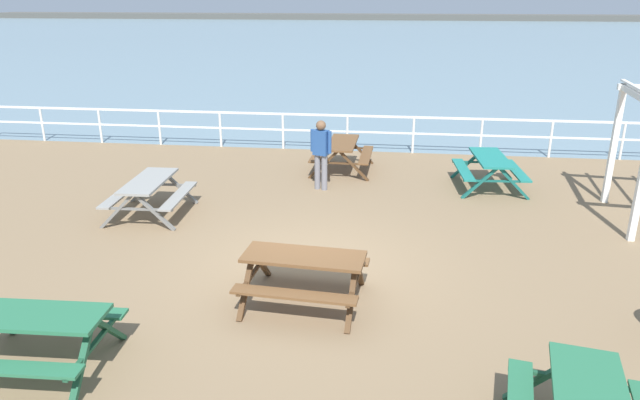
{
  "coord_description": "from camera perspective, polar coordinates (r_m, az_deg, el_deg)",
  "views": [
    {
      "loc": [
        1.35,
        -8.99,
        4.43
      ],
      "look_at": [
        0.05,
        1.11,
        0.8
      ],
      "focal_mm": 32.78,
      "sensor_mm": 36.0,
      "label": 1
    }
  ],
  "objects": [
    {
      "name": "ground_plane",
      "position": [
        10.16,
        -1.08,
        -6.87
      ],
      "size": [
        30.0,
        24.0,
        0.2
      ],
      "primitive_type": "cube",
      "color": "#846B4C"
    },
    {
      "name": "sea_band",
      "position": [
        61.91,
        6.3,
        15.42
      ],
      "size": [
        142.0,
        90.0,
        0.01
      ],
      "primitive_type": "cube",
      "color": "gray",
      "rests_on": "ground"
    },
    {
      "name": "distant_shoreline",
      "position": [
        104.84,
        6.9,
        17.08
      ],
      "size": [
        142.0,
        6.0,
        1.8
      ],
      "primitive_type": "cube",
      "color": "#4C4C47",
      "rests_on": "ground"
    },
    {
      "name": "seaward_railing",
      "position": [
        17.19,
        2.69,
        7.25
      ],
      "size": [
        23.07,
        0.07,
        1.08
      ],
      "color": "white",
      "rests_on": "ground"
    },
    {
      "name": "picnic_table_near_left",
      "position": [
        14.41,
        16.27,
        3.34
      ],
      "size": [
        1.66,
        1.9,
        0.8
      ],
      "rotation": [
        0.0,
        0.0,
        1.64
      ],
      "color": "#1E7A70",
      "rests_on": "ground"
    },
    {
      "name": "picnic_table_near_right",
      "position": [
        12.63,
        -16.34,
        1.08
      ],
      "size": [
        1.61,
        1.86,
        0.8
      ],
      "rotation": [
        0.0,
        0.0,
        1.61
      ],
      "color": "gray",
      "rests_on": "ground"
    },
    {
      "name": "picnic_table_mid_centre",
      "position": [
        8.73,
        -1.59,
        -6.53
      ],
      "size": [
        1.91,
        1.66,
        0.8
      ],
      "rotation": [
        0.0,
        0.0,
        -0.08
      ],
      "color": "brown",
      "rests_on": "ground"
    },
    {
      "name": "picnic_table_far_right",
      "position": [
        15.24,
        2.19,
        5.0
      ],
      "size": [
        1.59,
        1.84,
        0.8
      ],
      "rotation": [
        0.0,
        0.0,
        1.54
      ],
      "color": "brown",
      "rests_on": "ground"
    },
    {
      "name": "picnic_table_seaward",
      "position": [
        8.06,
        -26.32,
        -11.13
      ],
      "size": [
        1.86,
        1.61,
        0.8
      ],
      "rotation": [
        0.0,
        0.0,
        0.04
      ],
      "color": "#286B47",
      "rests_on": "ground"
    },
    {
      "name": "visitor",
      "position": [
        13.65,
        0.09,
        4.85
      ],
      "size": [
        0.51,
        0.32,
        1.66
      ],
      "rotation": [
        0.0,
        0.0,
        1.25
      ],
      "color": "slate",
      "rests_on": "ground"
    }
  ]
}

